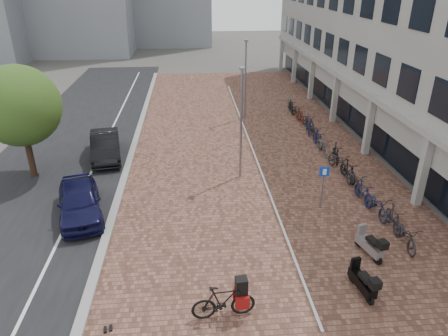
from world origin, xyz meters
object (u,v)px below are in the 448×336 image
car_navy (79,201)px  parking_sign (323,182)px  scooter_front (370,244)px  scooter_mid (363,280)px  car_dark (105,146)px  hero_bike (224,301)px

car_navy → parking_sign: 10.78m
scooter_front → scooter_mid: size_ratio=1.02×
car_dark → hero_bike: size_ratio=2.21×
car_navy → parking_sign: size_ratio=2.08×
car_navy → car_dark: car_navy is taller
hero_bike → parking_sign: (4.96, 6.12, 0.75)m
car_dark → hero_bike: 14.13m
car_dark → scooter_front: (11.54, -10.28, -0.21)m
car_navy → car_dark: size_ratio=0.97×
hero_bike → scooter_front: size_ratio=1.31×
car_dark → scooter_front: size_ratio=2.89×
car_navy → scooter_mid: size_ratio=2.84×
car_navy → parking_sign: parking_sign is taller
scooter_front → hero_bike: bearing=-169.9°
hero_bike → car_dark: bearing=19.2°
hero_bike → scooter_mid: 4.73m
car_dark → hero_bike: (5.79, -12.88, -0.12)m
scooter_mid → parking_sign: parking_sign is taller
car_navy → car_dark: 6.45m
hero_bike → parking_sign: parking_sign is taller
car_navy → parking_sign: (10.75, -0.31, 0.64)m
parking_sign → car_navy: bearing=179.9°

